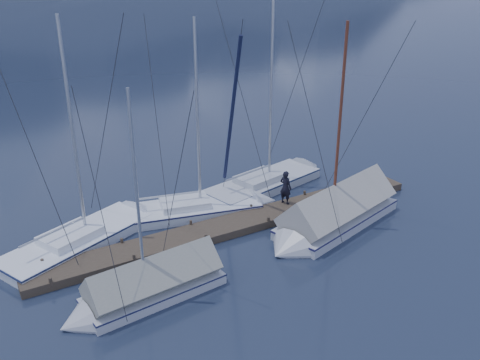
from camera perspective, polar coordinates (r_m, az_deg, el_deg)
name	(u,v)px	position (r m, az deg, el deg)	size (l,w,h in m)	color
ground	(265,247)	(20.53, 2.87, -7.54)	(1000.00, 1000.00, 0.00)	#151D30
dock	(240,225)	(21.96, 0.00, -5.04)	(18.00, 1.50, 0.54)	#382D23
mooring_posts	(230,222)	(21.62, -1.14, -4.79)	(15.12, 1.52, 0.35)	#382D23
sailboat_open_left	(97,233)	(22.00, -15.77, -5.74)	(7.61, 4.91, 9.79)	white
sailboat_open_mid	(211,208)	(23.33, -3.26, -3.16)	(7.40, 3.63, 9.43)	silver
sailboat_open_right	(276,180)	(26.38, 4.06, 0.02)	(7.83, 3.81, 9.98)	silver
sailboat_covered_near	(330,218)	(22.06, 10.10, -4.22)	(7.63, 4.00, 9.50)	silver
sailboat_covered_far	(142,291)	(17.65, -10.94, -12.09)	(5.79, 2.45, 7.93)	silver
person	(286,187)	(23.13, 5.14, -0.82)	(0.58, 0.38, 1.58)	black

